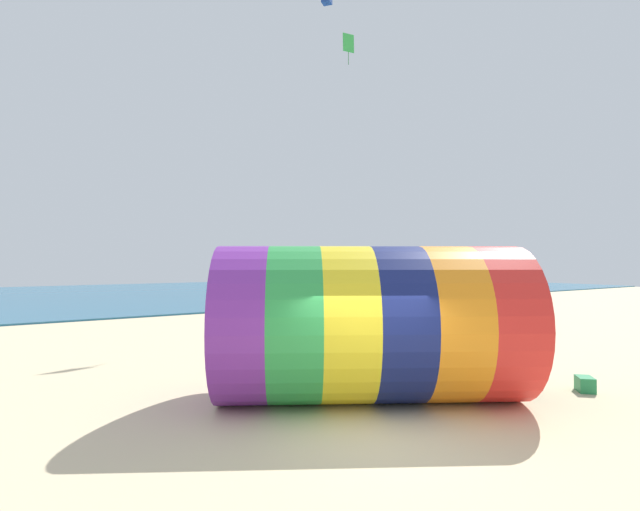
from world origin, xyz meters
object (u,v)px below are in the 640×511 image
object	(u,v)px
giant_inflatable_tube	(371,323)
bystander_mid_beach	(265,319)
bystander_near_water	(398,306)
kite_green_diamond	(348,43)
kite_handler	(524,355)
cooler_box	(585,384)

from	to	relation	value
giant_inflatable_tube	bystander_mid_beach	size ratio (longest dim) A/B	4.82
bystander_near_water	giant_inflatable_tube	bearing A→B (deg)	-135.73
kite_green_diamond	bystander_near_water	size ratio (longest dim) A/B	0.93
kite_handler	bystander_near_water	bearing A→B (deg)	61.72
bystander_near_water	kite_handler	bearing A→B (deg)	-118.28
bystander_mid_beach	kite_green_diamond	bearing A→B (deg)	25.91
giant_inflatable_tube	kite_green_diamond	distance (m)	20.32
kite_green_diamond	bystander_near_water	world-z (taller)	kite_green_diamond
bystander_mid_beach	kite_handler	bearing A→B (deg)	-80.66
kite_green_diamond	cooler_box	size ratio (longest dim) A/B	3.23
bystander_mid_beach	cooler_box	world-z (taller)	bystander_mid_beach
bystander_near_water	kite_green_diamond	bearing A→B (deg)	102.00
giant_inflatable_tube	bystander_near_water	distance (m)	13.55
giant_inflatable_tube	kite_handler	size ratio (longest dim) A/B	4.73
giant_inflatable_tube	kite_handler	bearing A→B (deg)	-17.93
kite_handler	bystander_mid_beach	distance (m)	10.66
kite_handler	cooler_box	bearing A→B (deg)	-48.83
bystander_near_water	bystander_mid_beach	size ratio (longest dim) A/B	1.15
giant_inflatable_tube	cooler_box	distance (m)	5.59
kite_green_diamond	bystander_mid_beach	distance (m)	16.04
kite_green_diamond	bystander_mid_beach	bearing A→B (deg)	-154.09
bystander_near_water	cooler_box	world-z (taller)	bystander_near_water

